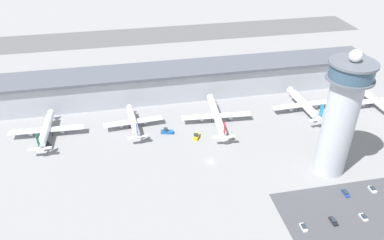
% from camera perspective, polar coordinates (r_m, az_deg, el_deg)
% --- Properties ---
extents(ground_plane, '(1000.00, 1000.00, 0.00)m').
position_cam_1_polar(ground_plane, '(181.52, 2.80, -6.32)').
color(ground_plane, gray).
extents(terminal_building, '(240.67, 25.00, 18.59)m').
position_cam_1_polar(terminal_building, '(234.62, -1.19, 6.01)').
color(terminal_building, '#A3A8B2').
rests_on(terminal_building, ground).
extents(runway_strip, '(361.01, 44.00, 0.01)m').
position_cam_1_polar(runway_strip, '(342.20, -4.65, 12.83)').
color(runway_strip, '#515154').
rests_on(runway_strip, ground).
extents(control_tower, '(19.28, 19.28, 59.16)m').
position_cam_1_polar(control_tower, '(171.92, 21.74, 0.69)').
color(control_tower, '#ADB2BC').
rests_on(control_tower, ground).
extents(parking_lot_surface, '(64.00, 40.00, 0.01)m').
position_cam_1_polar(parking_lot_surface, '(169.24, 24.56, -13.38)').
color(parking_lot_surface, '#424247').
rests_on(parking_lot_surface, ground).
extents(airplane_gate_alpha, '(38.38, 36.40, 12.75)m').
position_cam_1_polar(airplane_gate_alpha, '(210.07, -21.36, -1.41)').
color(airplane_gate_alpha, silver).
rests_on(airplane_gate_alpha, ground).
extents(airplane_gate_bravo, '(31.81, 33.07, 11.68)m').
position_cam_1_polar(airplane_gate_bravo, '(205.40, -8.92, -0.25)').
color(airplane_gate_bravo, silver).
rests_on(airplane_gate_bravo, ground).
extents(airplane_gate_charlie, '(39.06, 44.23, 13.08)m').
position_cam_1_polar(airplane_gate_charlie, '(207.64, 3.78, 0.62)').
color(airplane_gate_charlie, white).
rests_on(airplane_gate_charlie, ground).
extents(airplane_gate_delta, '(37.66, 37.46, 14.26)m').
position_cam_1_polar(airplane_gate_delta, '(227.43, 16.72, 2.29)').
color(airplane_gate_delta, silver).
rests_on(airplane_gate_delta, ground).
extents(airplane_gate_echo, '(35.27, 45.22, 12.91)m').
position_cam_1_polar(airplane_gate_echo, '(247.21, 26.19, 2.64)').
color(airplane_gate_echo, white).
rests_on(airplane_gate_echo, ground).
extents(service_truck_catering, '(4.75, 6.46, 2.86)m').
position_cam_1_polar(service_truck_catering, '(196.66, 0.66, -2.50)').
color(service_truck_catering, black).
rests_on(service_truck_catering, ground).
extents(service_truck_fuel, '(6.85, 3.91, 3.12)m').
position_cam_1_polar(service_truck_fuel, '(200.64, -3.86, -1.76)').
color(service_truck_fuel, black).
rests_on(service_truck_fuel, ground).
extents(service_truck_baggage, '(5.91, 6.22, 2.96)m').
position_cam_1_polar(service_truck_baggage, '(204.88, -21.38, -3.45)').
color(service_truck_baggage, black).
rests_on(service_truck_baggage, ground).
extents(car_maroon_suv, '(1.93, 4.10, 1.36)m').
position_cam_1_polar(car_maroon_suv, '(168.81, 24.67, -13.30)').
color(car_maroon_suv, black).
rests_on(car_maroon_suv, ground).
extents(car_silver_sedan, '(1.81, 4.73, 1.47)m').
position_cam_1_polar(car_silver_sedan, '(176.76, 22.35, -10.26)').
color(car_silver_sedan, black).
rests_on(car_silver_sedan, ground).
extents(car_black_suv, '(1.94, 4.21, 1.54)m').
position_cam_1_polar(car_black_suv, '(183.39, 25.80, -9.48)').
color(car_black_suv, black).
rests_on(car_black_suv, ground).
extents(car_white_wagon, '(1.75, 4.23, 1.39)m').
position_cam_1_polar(car_white_wagon, '(156.82, 16.65, -15.39)').
color(car_white_wagon, black).
rests_on(car_white_wagon, ground).
extents(car_grey_coupe, '(1.80, 4.58, 1.53)m').
position_cam_1_polar(car_grey_coupe, '(162.67, 20.75, -14.19)').
color(car_grey_coupe, black).
rests_on(car_grey_coupe, ground).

